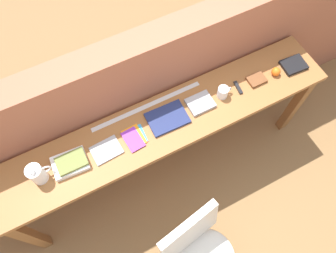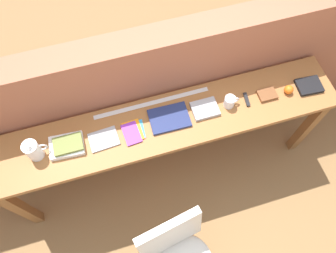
{
  "view_description": "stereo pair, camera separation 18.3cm",
  "coord_description": "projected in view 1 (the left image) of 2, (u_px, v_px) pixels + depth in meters",
  "views": [
    {
      "loc": [
        -0.45,
        -0.62,
        2.89
      ],
      "look_at": [
        0.0,
        0.25,
        0.9
      ],
      "focal_mm": 35.0,
      "sensor_mm": 36.0,
      "label": 1
    },
    {
      "loc": [
        -0.28,
        -0.68,
        2.89
      ],
      "look_at": [
        0.0,
        0.25,
        0.9
      ],
      "focal_mm": 35.0,
      "sensor_mm": 36.0,
      "label": 2
    }
  ],
  "objects": [
    {
      "name": "mug",
      "position": [
        223.0,
        92.0,
        2.31
      ],
      "size": [
        0.11,
        0.08,
        0.09
      ],
      "color": "white",
      "rests_on": "sideboard"
    },
    {
      "name": "book_repair_rightmost",
      "position": [
        294.0,
        65.0,
        2.45
      ],
      "size": [
        0.19,
        0.15,
        0.03
      ],
      "primitive_type": "cube",
      "rotation": [
        0.0,
        0.0,
        -0.07
      ],
      "color": "black",
      "rests_on": "sideboard"
    },
    {
      "name": "ruler_metal_back_edge",
      "position": [
        147.0,
        106.0,
        2.31
      ],
      "size": [
        0.84,
        0.03,
        0.0
      ],
      "primitive_type": "cube",
      "color": "silver",
      "rests_on": "sideboard"
    },
    {
      "name": "book_stack_leftmost",
      "position": [
        70.0,
        163.0,
        2.1
      ],
      "size": [
        0.23,
        0.18,
        0.06
      ],
      "color": "white",
      "rests_on": "sideboard"
    },
    {
      "name": "pitcher_white",
      "position": [
        37.0,
        174.0,
        2.01
      ],
      "size": [
        0.14,
        0.1,
        0.18
      ],
      "color": "white",
      "rests_on": "sideboard"
    },
    {
      "name": "magazine_cycling",
      "position": [
        106.0,
        150.0,
        2.16
      ],
      "size": [
        0.2,
        0.16,
        0.01
      ],
      "primitive_type": "cube",
      "rotation": [
        0.0,
        0.0,
        0.06
      ],
      "color": "#9E9EA3",
      "rests_on": "sideboard"
    },
    {
      "name": "ground_plane",
      "position": [
        181.0,
        193.0,
        2.93
      ],
      "size": [
        40.0,
        40.0,
        0.0
      ],
      "primitive_type": "plane",
      "color": "olive"
    },
    {
      "name": "book_open_centre",
      "position": [
        167.0,
        118.0,
        2.26
      ],
      "size": [
        0.28,
        0.2,
        0.02
      ],
      "primitive_type": "cube",
      "rotation": [
        0.0,
        0.0,
        -0.03
      ],
      "color": "navy",
      "rests_on": "sideboard"
    },
    {
      "name": "sports_ball_small",
      "position": [
        276.0,
        72.0,
        2.4
      ],
      "size": [
        0.07,
        0.07,
        0.07
      ],
      "primitive_type": "sphere",
      "color": "orange",
      "rests_on": "sideboard"
    },
    {
      "name": "book_grey_hardcover",
      "position": [
        200.0,
        103.0,
        2.31
      ],
      "size": [
        0.18,
        0.15,
        0.03
      ],
      "primitive_type": "cube",
      "rotation": [
        0.0,
        0.0,
        -0.0
      ],
      "color": "#9E9EA3",
      "rests_on": "sideboard"
    },
    {
      "name": "leather_journal_brown",
      "position": [
        256.0,
        80.0,
        2.4
      ],
      "size": [
        0.13,
        0.1,
        0.02
      ],
      "primitive_type": "cube",
      "rotation": [
        0.0,
        0.0,
        -0.01
      ],
      "color": "brown",
      "rests_on": "sideboard"
    },
    {
      "name": "brick_wall_back",
      "position": [
        145.0,
        99.0,
        2.57
      ],
      "size": [
        6.0,
        0.2,
        1.37
      ],
      "primitive_type": "cube",
      "color": "#9E5B42",
      "rests_on": "ground"
    },
    {
      "name": "pamphlet_pile_colourful",
      "position": [
        134.0,
        137.0,
        2.2
      ],
      "size": [
        0.16,
        0.18,
        0.01
      ],
      "color": "#E5334C",
      "rests_on": "sideboard"
    },
    {
      "name": "sideboard",
      "position": [
        165.0,
        131.0,
        2.38
      ],
      "size": [
        2.5,
        0.44,
        0.88
      ],
      "color": "#996033",
      "rests_on": "ground"
    },
    {
      "name": "multitool_folded",
      "position": [
        238.0,
        88.0,
        2.37
      ],
      "size": [
        0.04,
        0.11,
        0.02
      ],
      "primitive_type": "cube",
      "rotation": [
        0.0,
        0.0,
        -0.13
      ],
      "color": "black",
      "rests_on": "sideboard"
    },
    {
      "name": "chair_white_moulded",
      "position": [
        199.0,
        251.0,
        2.22
      ],
      "size": [
        0.51,
        0.52,
        0.89
      ],
      "color": "silver",
      "rests_on": "ground"
    }
  ]
}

